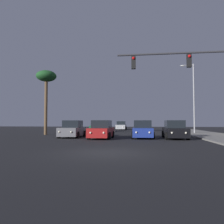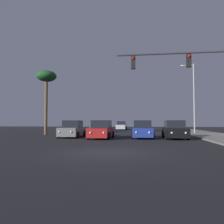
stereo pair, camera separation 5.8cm
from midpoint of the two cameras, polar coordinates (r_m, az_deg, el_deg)
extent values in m
plane|color=black|center=(11.08, -1.40, -10.52)|extent=(120.00, 120.00, 0.00)
cube|color=slate|center=(22.16, -10.39, -5.02)|extent=(1.92, 4.25, 0.80)
cube|color=black|center=(22.29, -10.26, -3.08)|extent=(1.66, 2.05, 0.70)
cylinder|color=black|center=(21.24, -13.78, -5.80)|extent=(0.24, 0.64, 0.64)
cylinder|color=black|center=(20.67, -9.09, -5.93)|extent=(0.24, 0.64, 0.64)
cylinder|color=black|center=(23.69, -11.53, -5.49)|extent=(0.24, 0.64, 0.64)
cylinder|color=black|center=(23.18, -7.29, -5.58)|extent=(0.24, 0.64, 0.64)
sphere|color=#F2EACC|center=(20.34, -13.69, -5.07)|extent=(0.18, 0.18, 0.18)
sphere|color=#F2EACC|center=(19.97, -10.69, -5.15)|extent=(0.18, 0.18, 0.18)
cube|color=black|center=(20.88, 16.00, -5.12)|extent=(1.87, 4.23, 0.80)
cube|color=black|center=(21.01, 15.91, -3.05)|extent=(1.63, 2.03, 0.70)
cylinder|color=black|center=(19.48, 13.98, -6.09)|extent=(0.24, 0.64, 0.64)
cylinder|color=black|center=(19.78, 19.19, -5.97)|extent=(0.24, 0.64, 0.64)
cylinder|color=black|center=(22.07, 13.17, -5.69)|extent=(0.24, 0.64, 0.64)
cylinder|color=black|center=(22.33, 17.79, -5.59)|extent=(0.24, 0.64, 0.64)
sphere|color=#F2EACC|center=(18.70, 15.31, -5.27)|extent=(0.18, 0.18, 0.18)
sphere|color=#F2EACC|center=(18.89, 18.68, -5.20)|extent=(0.18, 0.18, 0.18)
cube|color=maroon|center=(20.29, -2.84, -5.29)|extent=(1.91, 4.25, 0.80)
cube|color=black|center=(20.41, -2.77, -3.17)|extent=(1.65, 2.04, 0.70)
cylinder|color=black|center=(19.21, -6.18, -6.20)|extent=(0.24, 0.64, 0.64)
cylinder|color=black|center=(18.88, -0.82, -6.28)|extent=(0.24, 0.64, 0.64)
cylinder|color=black|center=(21.74, -4.60, -5.79)|extent=(0.24, 0.64, 0.64)
cylinder|color=black|center=(21.45, 0.14, -5.84)|extent=(0.24, 0.64, 0.64)
sphere|color=#F2EACC|center=(18.32, -5.72, -5.41)|extent=(0.18, 0.18, 0.18)
sphere|color=#F2EACC|center=(18.10, -2.26, -5.45)|extent=(0.18, 0.18, 0.18)
cube|color=#195933|center=(34.20, -3.69, -4.21)|extent=(1.92, 4.25, 0.80)
cube|color=black|center=(34.33, -3.64, -2.95)|extent=(1.66, 2.04, 0.70)
cylinder|color=black|center=(33.12, -5.65, -4.70)|extent=(0.24, 0.64, 0.64)
cylinder|color=black|center=(32.77, -2.57, -4.73)|extent=(0.24, 0.64, 0.64)
cylinder|color=black|center=(35.66, -4.73, -4.55)|extent=(0.24, 0.64, 0.64)
cylinder|color=black|center=(35.34, -1.86, -4.58)|extent=(0.24, 0.64, 0.64)
sphere|color=#F2EACC|center=(32.23, -5.38, -4.21)|extent=(0.18, 0.18, 0.18)
sphere|color=#F2EACC|center=(32.01, -3.42, -4.22)|extent=(0.18, 0.18, 0.18)
cube|color=navy|center=(20.95, 7.91, -5.18)|extent=(1.82, 4.21, 0.80)
cube|color=black|center=(21.08, 7.89, -3.13)|extent=(1.61, 2.01, 0.70)
cylinder|color=black|center=(19.67, 5.33, -6.12)|extent=(0.24, 0.64, 0.64)
cylinder|color=black|center=(19.69, 10.60, -6.09)|extent=(0.24, 0.64, 0.64)
cylinder|color=black|center=(22.27, 5.54, -5.71)|extent=(0.24, 0.64, 0.64)
cylinder|color=black|center=(22.29, 10.19, -5.68)|extent=(0.24, 0.64, 0.64)
sphere|color=#F2EACC|center=(18.83, 6.29, -5.33)|extent=(0.18, 0.18, 0.18)
sphere|color=#F2EACC|center=(18.84, 9.70, -5.31)|extent=(0.18, 0.18, 0.18)
cube|color=#B7B7BC|center=(42.99, 2.36, -3.89)|extent=(1.80, 4.20, 0.80)
cube|color=black|center=(43.13, 2.38, -2.89)|extent=(1.60, 2.00, 0.70)
cylinder|color=black|center=(41.79, 0.98, -4.28)|extent=(0.24, 0.64, 0.64)
cylinder|color=black|center=(41.63, 3.45, -4.28)|extent=(0.24, 0.64, 0.64)
cylinder|color=black|center=(44.38, 1.34, -4.18)|extent=(0.24, 0.64, 0.64)
cylinder|color=black|center=(44.23, 3.67, -4.18)|extent=(0.24, 0.64, 0.64)
sphere|color=#F2EACC|center=(40.93, 1.34, -3.88)|extent=(0.18, 0.18, 0.18)
sphere|color=#F2EACC|center=(40.83, 2.90, -3.88)|extent=(0.18, 0.18, 0.18)
cylinder|color=#38383D|center=(15.98, 15.29, 14.57)|extent=(7.49, 0.14, 0.14)
cube|color=black|center=(16.02, 19.39, 12.53)|extent=(0.30, 0.24, 0.90)
sphere|color=red|center=(15.96, 19.48, 13.59)|extent=(0.20, 0.20, 0.20)
cube|color=black|center=(15.67, 5.55, 12.73)|extent=(0.30, 0.24, 0.90)
sphere|color=red|center=(15.61, 5.53, 13.82)|extent=(0.20, 0.20, 0.20)
cylinder|color=#99999E|center=(30.29, 20.56, 3.41)|extent=(0.18, 0.18, 9.00)
cylinder|color=#99999E|center=(30.89, 19.14, 11.47)|extent=(1.40, 0.10, 0.10)
ellipsoid|color=silver|center=(30.74, 17.84, 11.42)|extent=(0.50, 0.24, 0.20)
cylinder|color=brown|center=(27.28, -16.95, 1.20)|extent=(0.36, 0.36, 6.58)
ellipsoid|color=#1E5123|center=(27.78, -16.84, 8.99)|extent=(2.40, 2.40, 1.32)
camera|label=1|loc=(0.03, -90.07, 0.00)|focal=35.00mm
camera|label=2|loc=(0.03, 89.93, 0.00)|focal=35.00mm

